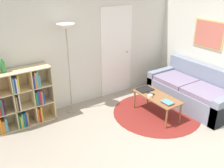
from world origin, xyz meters
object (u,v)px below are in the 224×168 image
at_px(couch, 193,92).
at_px(floor_lamp, 67,36).
at_px(bookshelf, 20,100).
at_px(bowl, 150,96).
at_px(laptop, 145,89).
at_px(bottle_right, 3,67).
at_px(coffee_table, 157,98).

bearing_deg(couch, floor_lamp, 153.05).
xyz_separation_m(bookshelf, couch, (3.35, -1.24, -0.24)).
bearing_deg(bowl, laptop, 65.72).
relative_size(laptop, bottle_right, 1.31).
bearing_deg(couch, bottle_right, 160.40).
relative_size(floor_lamp, coffee_table, 1.79).
bearing_deg(bottle_right, laptop, -18.25).
bearing_deg(coffee_table, bookshelf, 153.52).
relative_size(coffee_table, bottle_right, 4.16).
bearing_deg(bottle_right, floor_lamp, -2.88).
xyz_separation_m(floor_lamp, coffee_table, (1.34, -1.12, -1.20)).
height_order(floor_lamp, laptop, floor_lamp).
bearing_deg(coffee_table, floor_lamp, 140.17).
bearing_deg(laptop, floor_lamp, 150.07).
height_order(floor_lamp, bowl, floor_lamp).
xyz_separation_m(bookshelf, bowl, (2.19, -1.12, -0.07)).
xyz_separation_m(laptop, bottle_right, (-2.51, 0.83, 0.76)).
relative_size(laptop, bowl, 3.17).
distance_m(bookshelf, couch, 3.58).
relative_size(floor_lamp, laptop, 5.70).
height_order(couch, bowl, couch).
distance_m(bookshelf, laptop, 2.47).
xyz_separation_m(bookshelf, coffee_table, (2.34, -1.16, -0.14)).
relative_size(bookshelf, bowl, 10.93).
height_order(laptop, bowl, bowl).
relative_size(coffee_table, bowl, 10.06).
distance_m(couch, laptop, 1.12).
distance_m(bowl, bottle_right, 2.73).
height_order(floor_lamp, bottle_right, floor_lamp).
height_order(floor_lamp, couch, floor_lamp).
xyz_separation_m(bowl, bottle_right, (-2.37, 1.13, 0.75)).
xyz_separation_m(couch, coffee_table, (-1.01, 0.08, 0.10)).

